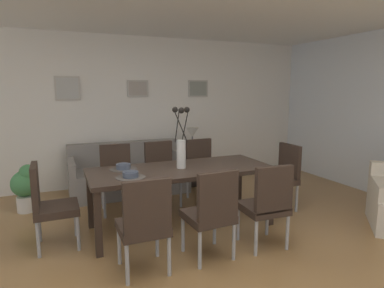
% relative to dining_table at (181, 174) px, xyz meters
% --- Properties ---
extents(ground_plane, '(9.00, 9.00, 0.00)m').
position_rel_dining_table_xyz_m(ground_plane, '(-0.27, -1.05, -0.67)').
color(ground_plane, olive).
extents(back_wall_panel, '(9.00, 0.10, 2.60)m').
position_rel_dining_table_xyz_m(back_wall_panel, '(-0.27, 2.20, 0.63)').
color(back_wall_panel, white).
rests_on(back_wall_panel, ground).
extents(dining_table, '(2.20, 0.89, 0.74)m').
position_rel_dining_table_xyz_m(dining_table, '(0.00, 0.00, 0.00)').
color(dining_table, '#33261E').
rests_on(dining_table, ground).
extents(dining_chair_near_left, '(0.44, 0.44, 0.92)m').
position_rel_dining_table_xyz_m(dining_chair_near_left, '(-0.69, -0.88, -0.16)').
color(dining_chair_near_left, '#33261E').
rests_on(dining_chair_near_left, ground).
extents(dining_chair_near_right, '(0.47, 0.47, 0.92)m').
position_rel_dining_table_xyz_m(dining_chair_near_right, '(-0.63, 0.87, -0.16)').
color(dining_chair_near_right, '#33261E').
rests_on(dining_chair_near_right, ground).
extents(dining_chair_far_left, '(0.47, 0.47, 0.92)m').
position_rel_dining_table_xyz_m(dining_chair_far_left, '(-0.01, -0.87, -0.16)').
color(dining_chair_far_left, '#33261E').
rests_on(dining_chair_far_left, ground).
extents(dining_chair_far_right, '(0.47, 0.47, 0.92)m').
position_rel_dining_table_xyz_m(dining_chair_far_right, '(0.02, 0.88, -0.16)').
color(dining_chair_far_right, '#33261E').
rests_on(dining_chair_far_right, ground).
extents(dining_chair_mid_left, '(0.46, 0.46, 0.92)m').
position_rel_dining_table_xyz_m(dining_chair_mid_left, '(0.63, -0.88, -0.16)').
color(dining_chair_mid_left, '#33261E').
rests_on(dining_chair_mid_left, ground).
extents(dining_chair_mid_right, '(0.46, 0.46, 0.92)m').
position_rel_dining_table_xyz_m(dining_chair_mid_right, '(0.67, 0.86, -0.16)').
color(dining_chair_mid_right, '#33261E').
rests_on(dining_chair_mid_right, ground).
extents(dining_chair_head_west, '(0.44, 0.44, 0.92)m').
position_rel_dining_table_xyz_m(dining_chair_head_west, '(-1.49, 0.01, -0.16)').
color(dining_chair_head_west, '#33261E').
rests_on(dining_chair_head_west, ground).
extents(dining_chair_head_east, '(0.45, 0.45, 0.92)m').
position_rel_dining_table_xyz_m(dining_chair_head_east, '(1.54, 0.03, -0.16)').
color(dining_chair_head_east, '#33261E').
rests_on(dining_chair_head_east, ground).
extents(centerpiece_vase, '(0.21, 0.23, 0.73)m').
position_rel_dining_table_xyz_m(centerpiece_vase, '(0.00, 0.00, 0.35)').
color(centerpiece_vase, silver).
rests_on(centerpiece_vase, dining_table).
extents(placemat_near_left, '(0.32, 0.32, 0.01)m').
position_rel_dining_table_xyz_m(placemat_near_left, '(-0.66, -0.20, 0.07)').
color(placemat_near_left, '#4C4742').
rests_on(placemat_near_left, dining_table).
extents(bowl_near_left, '(0.17, 0.17, 0.07)m').
position_rel_dining_table_xyz_m(bowl_near_left, '(-0.66, -0.20, 0.11)').
color(bowl_near_left, '#475166').
rests_on(bowl_near_left, dining_table).
extents(placemat_near_right, '(0.32, 0.32, 0.01)m').
position_rel_dining_table_xyz_m(placemat_near_right, '(-0.66, 0.20, 0.07)').
color(placemat_near_right, '#4C4742').
rests_on(placemat_near_right, dining_table).
extents(bowl_near_right, '(0.17, 0.17, 0.07)m').
position_rel_dining_table_xyz_m(bowl_near_right, '(-0.66, 0.20, 0.11)').
color(bowl_near_right, '#475166').
rests_on(bowl_near_right, dining_table).
extents(sofa, '(1.87, 0.84, 0.80)m').
position_rel_dining_table_xyz_m(sofa, '(-0.31, 1.65, -0.39)').
color(sofa, gray).
rests_on(sofa, ground).
extents(side_table, '(0.36, 0.36, 0.52)m').
position_rel_dining_table_xyz_m(side_table, '(0.83, 1.63, -0.41)').
color(side_table, black).
rests_on(side_table, ground).
extents(table_lamp, '(0.22, 0.22, 0.51)m').
position_rel_dining_table_xyz_m(table_lamp, '(0.83, 1.63, 0.22)').
color(table_lamp, '#4C4C51').
rests_on(table_lamp, side_table).
extents(framed_picture_left, '(0.39, 0.03, 0.39)m').
position_rel_dining_table_xyz_m(framed_picture_left, '(-1.16, 2.13, 1.03)').
color(framed_picture_left, '#B2ADA3').
extents(framed_picture_center, '(0.37, 0.03, 0.29)m').
position_rel_dining_table_xyz_m(framed_picture_center, '(0.00, 2.13, 1.03)').
color(framed_picture_center, '#B2ADA3').
extents(framed_picture_right, '(0.39, 0.03, 0.31)m').
position_rel_dining_table_xyz_m(framed_picture_right, '(1.16, 2.13, 1.03)').
color(framed_picture_right, '#B2ADA3').
extents(potted_plant, '(0.36, 0.36, 0.67)m').
position_rel_dining_table_xyz_m(potted_plant, '(-1.81, 1.29, -0.30)').
color(potted_plant, silver).
rests_on(potted_plant, ground).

